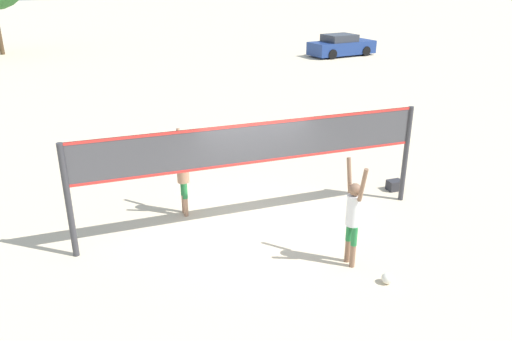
{
  "coord_description": "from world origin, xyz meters",
  "views": [
    {
      "loc": [
        -3.47,
        -9.57,
        5.44
      ],
      "look_at": [
        0.0,
        0.0,
        1.34
      ],
      "focal_mm": 35.0,
      "sensor_mm": 36.0,
      "label": 1
    }
  ],
  "objects_px": {
    "volleyball": "(387,278)",
    "volleyball_net": "(256,153)",
    "gear_bag": "(395,185)",
    "player_spiker": "(353,213)",
    "player_blocker": "(183,172)",
    "parked_car_near": "(341,46)"
  },
  "relations": [
    {
      "from": "player_spiker",
      "to": "gear_bag",
      "type": "xyz_separation_m",
      "value": [
        2.94,
        2.76,
        -1.0
      ]
    },
    {
      "from": "volleyball_net",
      "to": "player_spiker",
      "type": "relative_size",
      "value": 3.69
    },
    {
      "from": "volleyball",
      "to": "volleyball_net",
      "type": "bearing_deg",
      "value": 116.5
    },
    {
      "from": "parked_car_near",
      "to": "player_spiker",
      "type": "bearing_deg",
      "value": -127.4
    },
    {
      "from": "gear_bag",
      "to": "parked_car_near",
      "type": "height_order",
      "value": "parked_car_near"
    },
    {
      "from": "volleyball_net",
      "to": "player_spiker",
      "type": "distance_m",
      "value": 2.56
    },
    {
      "from": "player_blocker",
      "to": "volleyball",
      "type": "height_order",
      "value": "player_blocker"
    },
    {
      "from": "volleyball_net",
      "to": "parked_car_near",
      "type": "xyz_separation_m",
      "value": [
        13.7,
        20.81,
        -1.08
      ]
    },
    {
      "from": "player_spiker",
      "to": "parked_car_near",
      "type": "relative_size",
      "value": 0.45
    },
    {
      "from": "volleyball_net",
      "to": "parked_car_near",
      "type": "distance_m",
      "value": 24.94
    },
    {
      "from": "volleyball_net",
      "to": "player_blocker",
      "type": "height_order",
      "value": "volleyball_net"
    },
    {
      "from": "player_spiker",
      "to": "parked_car_near",
      "type": "bearing_deg",
      "value": -28.55
    },
    {
      "from": "player_blocker",
      "to": "parked_car_near",
      "type": "xyz_separation_m",
      "value": [
        15.12,
        19.74,
        -0.43
      ]
    },
    {
      "from": "volleyball",
      "to": "parked_car_near",
      "type": "relative_size",
      "value": 0.04
    },
    {
      "from": "volleyball",
      "to": "parked_car_near",
      "type": "xyz_separation_m",
      "value": [
        12.2,
        23.83,
        0.55
      ]
    },
    {
      "from": "volleyball_net",
      "to": "volleyball",
      "type": "xyz_separation_m",
      "value": [
        1.5,
        -3.02,
        -1.63
      ]
    },
    {
      "from": "player_blocker",
      "to": "volleyball_net",
      "type": "bearing_deg",
      "value": 52.9
    },
    {
      "from": "player_spiker",
      "to": "player_blocker",
      "type": "bearing_deg",
      "value": 38.5
    },
    {
      "from": "gear_bag",
      "to": "parked_car_near",
      "type": "relative_size",
      "value": 0.08
    },
    {
      "from": "player_blocker",
      "to": "gear_bag",
      "type": "relative_size",
      "value": 5.36
    },
    {
      "from": "gear_bag",
      "to": "volleyball_net",
      "type": "bearing_deg",
      "value": -172.16
    },
    {
      "from": "parked_car_near",
      "to": "volleyball",
      "type": "bearing_deg",
      "value": -125.95
    }
  ]
}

